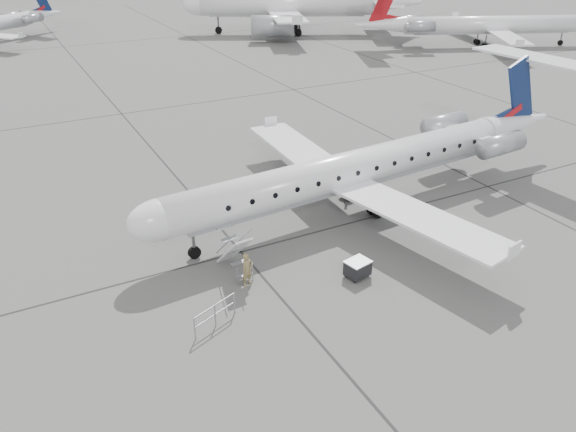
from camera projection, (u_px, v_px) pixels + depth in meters
ground at (384, 263)px, 27.12m from camera, size 320.00×320.00×0.00m
main_regional_jet at (350, 153)px, 30.27m from camera, size 29.25×22.09×7.13m
airstair at (234, 252)px, 25.93m from camera, size 1.02×2.26×2.23m
passenger at (247, 270)px, 25.13m from camera, size 0.69×0.57×1.63m
safety_railing at (215, 316)px, 22.72m from camera, size 2.06×0.91×1.00m
baggage_cart at (358, 269)px, 25.87m from camera, size 1.20×1.04×0.91m
bg_regional_right at (493, 16)px, 71.98m from camera, size 35.04×30.75×7.64m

